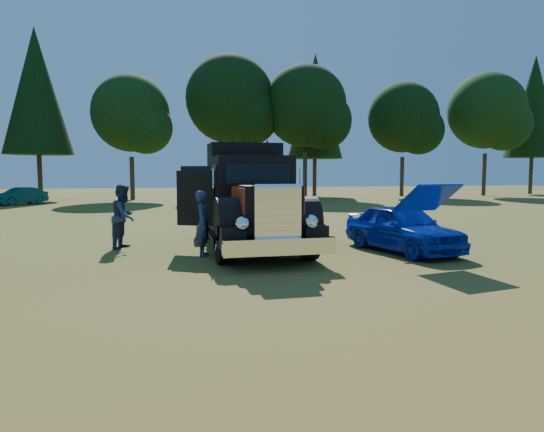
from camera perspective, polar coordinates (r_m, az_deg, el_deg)
The scene contains 7 objects.
ground at distance 11.26m, azimuth -1.51°, elevation -5.86°, with size 120.00×120.00×0.00m, color #375318.
treeline at distance 38.70m, azimuth -14.00°, elevation 13.05°, with size 72.10×24.04×13.84m.
diamond_t_truck at distance 13.61m, azimuth -2.62°, elevation 1.47°, with size 3.26×7.16×3.00m.
hotrod_coupe at distance 13.59m, azimuth 15.12°, elevation -1.35°, with size 2.17×4.25×1.89m.
spectator_near at distance 12.55m, azimuth -8.07°, elevation -0.88°, with size 0.62×0.40×1.69m, color navy.
spectator_far at distance 14.38m, azimuth -17.03°, elevation -0.04°, with size 0.88×0.69×1.82m, color #20264C.
distant_teal_car at distance 36.90m, azimuth -27.53°, elevation 2.10°, with size 1.23×3.53×1.16m, color #083135.
Camera 1 is at (-2.33, -10.80, 2.14)m, focal length 32.00 mm.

